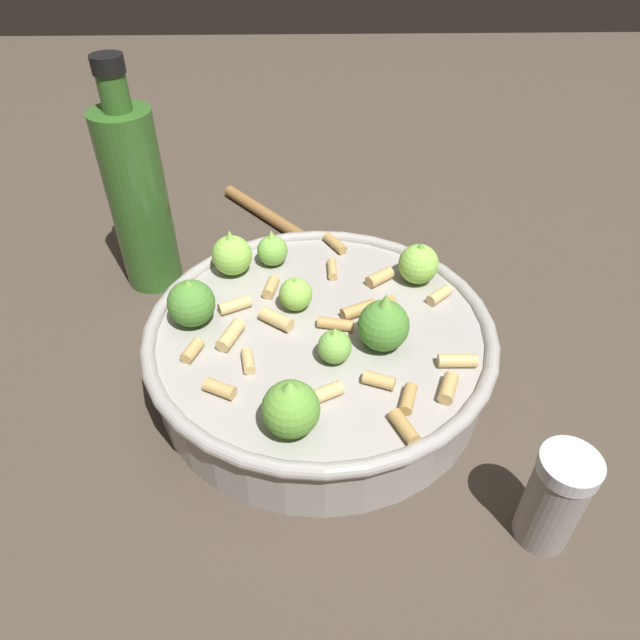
% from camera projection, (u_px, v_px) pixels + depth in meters
% --- Properties ---
extents(ground_plane, '(2.40, 2.40, 0.00)m').
position_uv_depth(ground_plane, '(320.00, 375.00, 0.56)').
color(ground_plane, '#42382D').
extents(cooking_pan, '(0.32, 0.32, 0.12)m').
position_uv_depth(cooking_pan, '(319.00, 345.00, 0.54)').
color(cooking_pan, '#9E9993').
rests_on(cooking_pan, ground).
extents(pepper_shaker, '(0.04, 0.04, 0.09)m').
position_uv_depth(pepper_shaker, '(555.00, 499.00, 0.41)').
color(pepper_shaker, gray).
rests_on(pepper_shaker, ground).
extents(olive_oil_bottle, '(0.06, 0.06, 0.25)m').
position_uv_depth(olive_oil_bottle, '(138.00, 198.00, 0.62)').
color(olive_oil_bottle, '#336023').
rests_on(olive_oil_bottle, ground).
extents(wooden_spoon, '(0.15, 0.18, 0.02)m').
position_uv_depth(wooden_spoon, '(281.00, 224.00, 0.76)').
color(wooden_spoon, olive).
rests_on(wooden_spoon, ground).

